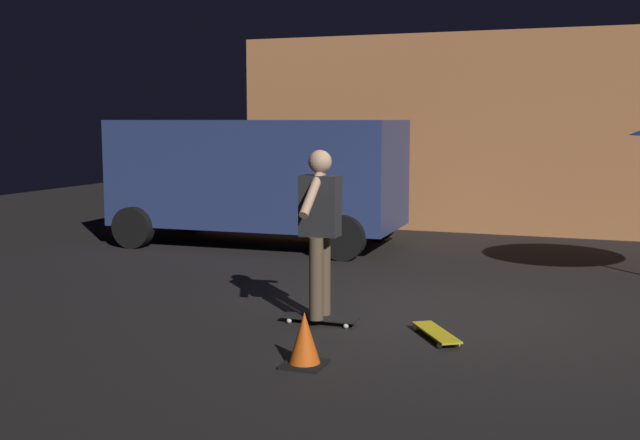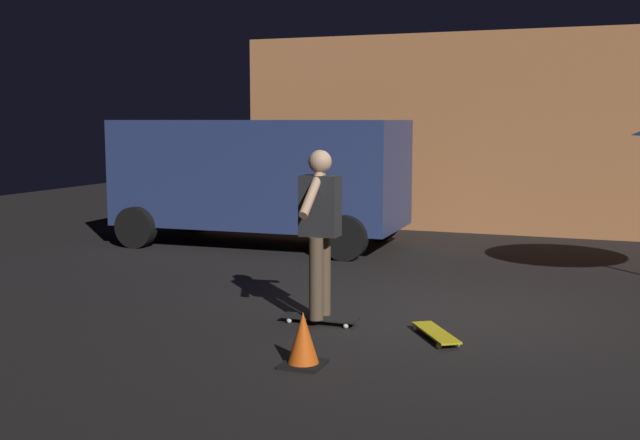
{
  "view_description": "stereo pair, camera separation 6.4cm",
  "coord_description": "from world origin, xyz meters",
  "px_view_note": "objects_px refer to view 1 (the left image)",
  "views": [
    {
      "loc": [
        1.5,
        -8.04,
        2.03
      ],
      "look_at": [
        -1.15,
        -0.86,
        1.05
      ],
      "focal_mm": 44.01,
      "sensor_mm": 36.0,
      "label": 1
    },
    {
      "loc": [
        1.56,
        -8.02,
        2.03
      ],
      "look_at": [
        -1.15,
        -0.86,
        1.05
      ],
      "focal_mm": 44.01,
      "sensor_mm": 36.0,
      "label": 2
    }
  ],
  "objects_px": {
    "skateboard_ridden": "(320,318)",
    "traffic_cone": "(304,341)",
    "skateboard_spare": "(436,333)",
    "parked_van": "(258,174)",
    "skater": "(320,221)"
  },
  "relations": [
    {
      "from": "parked_van",
      "to": "skateboard_spare",
      "type": "bearing_deg",
      "value": -49.28
    },
    {
      "from": "parked_van",
      "to": "skateboard_spare",
      "type": "height_order",
      "value": "parked_van"
    },
    {
      "from": "parked_van",
      "to": "traffic_cone",
      "type": "distance_m",
      "value": 6.59
    },
    {
      "from": "parked_van",
      "to": "skateboard_ridden",
      "type": "xyz_separation_m",
      "value": [
        2.72,
        -4.43,
        -1.11
      ]
    },
    {
      "from": "skateboard_ridden",
      "to": "skateboard_spare",
      "type": "relative_size",
      "value": 1.03
    },
    {
      "from": "parked_van",
      "to": "skateboard_ridden",
      "type": "distance_m",
      "value": 5.31
    },
    {
      "from": "skateboard_ridden",
      "to": "traffic_cone",
      "type": "bearing_deg",
      "value": -75.14
    },
    {
      "from": "skateboard_spare",
      "to": "traffic_cone",
      "type": "xyz_separation_m",
      "value": [
        -0.85,
        -1.19,
        0.16
      ]
    },
    {
      "from": "skateboard_ridden",
      "to": "skateboard_spare",
      "type": "distance_m",
      "value": 1.21
    },
    {
      "from": "parked_van",
      "to": "skateboard_spare",
      "type": "xyz_separation_m",
      "value": [
        3.92,
        -4.56,
        -1.11
      ]
    },
    {
      "from": "parked_van",
      "to": "traffic_cone",
      "type": "height_order",
      "value": "parked_van"
    },
    {
      "from": "skateboard_spare",
      "to": "skater",
      "type": "bearing_deg",
      "value": 173.92
    },
    {
      "from": "skater",
      "to": "traffic_cone",
      "type": "bearing_deg",
      "value": -75.14
    },
    {
      "from": "traffic_cone",
      "to": "skater",
      "type": "bearing_deg",
      "value": 104.86
    },
    {
      "from": "traffic_cone",
      "to": "skateboard_ridden",
      "type": "bearing_deg",
      "value": 104.86
    }
  ]
}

